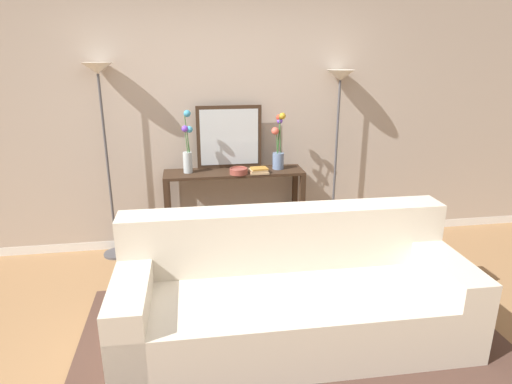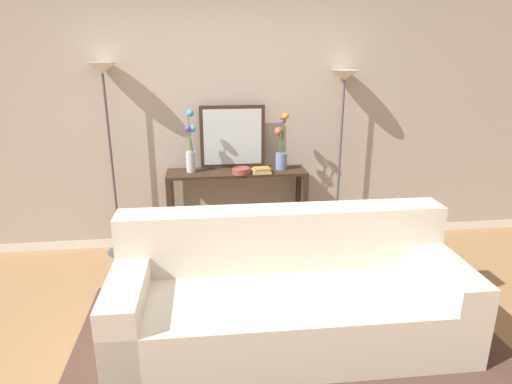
% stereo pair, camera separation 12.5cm
% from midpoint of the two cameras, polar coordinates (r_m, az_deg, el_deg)
% --- Properties ---
extents(ground_plane, '(16.00, 16.00, 0.02)m').
position_cam_midpoint_polar(ground_plane, '(3.23, -2.71, -20.17)').
color(ground_plane, '#9E754C').
extents(back_wall, '(12.00, 0.15, 2.67)m').
position_cam_midpoint_polar(back_wall, '(4.52, -5.80, 9.55)').
color(back_wall, white).
rests_on(back_wall, ground).
extents(area_rug, '(3.02, 1.97, 0.01)m').
position_cam_midpoint_polar(area_rug, '(3.27, 4.02, -19.42)').
color(area_rug, '#51382D').
rests_on(area_rug, ground).
extents(couch, '(2.42, 0.98, 0.88)m').
position_cam_midpoint_polar(couch, '(3.23, 3.48, -13.38)').
color(couch, beige).
rests_on(couch, ground).
extents(console_table, '(1.37, 0.36, 0.85)m').
position_cam_midpoint_polar(console_table, '(4.40, -3.62, -0.62)').
color(console_table, '#382619').
rests_on(console_table, ground).
extents(floor_lamp_left, '(0.28, 0.28, 1.88)m').
position_cam_midpoint_polar(floor_lamp_left, '(4.35, -20.20, 10.18)').
color(floor_lamp_left, '#4C4C51').
rests_on(floor_lamp_left, ground).
extents(floor_lamp_right, '(0.28, 0.28, 1.80)m').
position_cam_midpoint_polar(floor_lamp_right, '(4.52, 9.87, 10.47)').
color(floor_lamp_right, '#4C4C51').
rests_on(floor_lamp_right, ground).
extents(wall_mirror, '(0.64, 0.02, 0.62)m').
position_cam_midpoint_polar(wall_mirror, '(4.40, -4.30, 7.11)').
color(wall_mirror, '#382619').
rests_on(wall_mirror, console_table).
extents(vase_tall_flowers, '(0.11, 0.11, 0.61)m').
position_cam_midpoint_polar(vase_tall_flowers, '(4.26, -9.71, 5.49)').
color(vase_tall_flowers, silver).
rests_on(vase_tall_flowers, console_table).
extents(vase_short_flowers, '(0.14, 0.12, 0.56)m').
position_cam_midpoint_polar(vase_short_flowers, '(4.36, 2.09, 5.73)').
color(vase_short_flowers, '#6B84AD').
rests_on(vase_short_flowers, console_table).
extents(fruit_bowl, '(0.18, 0.18, 0.06)m').
position_cam_midpoint_polar(fruit_bowl, '(4.22, -3.11, 2.75)').
color(fruit_bowl, brown).
rests_on(fruit_bowl, console_table).
extents(book_stack, '(0.18, 0.16, 0.05)m').
position_cam_midpoint_polar(book_stack, '(4.25, -0.48, 2.80)').
color(book_stack, tan).
rests_on(book_stack, console_table).
extents(book_row_under_console, '(0.38, 0.17, 0.13)m').
position_cam_midpoint_polar(book_row_under_console, '(4.58, -8.13, -7.11)').
color(book_row_under_console, slate).
rests_on(book_row_under_console, ground).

